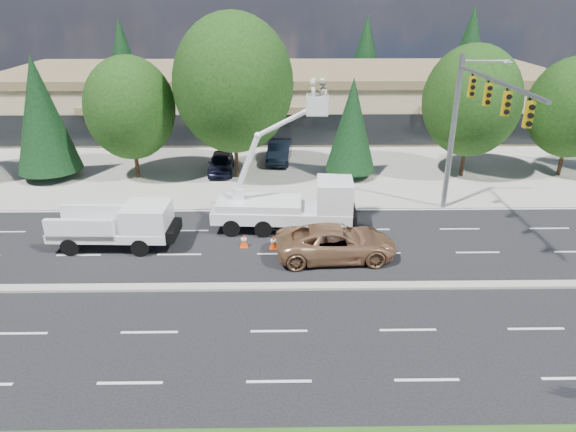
{
  "coord_description": "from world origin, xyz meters",
  "views": [
    {
      "loc": [
        0.1,
        -19.58,
        12.0
      ],
      "look_at": [
        0.43,
        2.45,
        2.4
      ],
      "focal_mm": 32.0,
      "sensor_mm": 36.0,
      "label": 1
    }
  ],
  "objects_px": {
    "bucket_truck": "(294,200)",
    "signal_mast": "(469,116)",
    "minivan": "(336,242)",
    "utility_pickup": "(120,230)"
  },
  "relations": [
    {
      "from": "bucket_truck",
      "to": "minivan",
      "type": "xyz_separation_m",
      "value": [
        2.0,
        -3.36,
        -0.91
      ]
    },
    {
      "from": "utility_pickup",
      "to": "bucket_truck",
      "type": "relative_size",
      "value": 0.74
    },
    {
      "from": "bucket_truck",
      "to": "minivan",
      "type": "height_order",
      "value": "bucket_truck"
    },
    {
      "from": "utility_pickup",
      "to": "bucket_truck",
      "type": "distance_m",
      "value": 9.12
    },
    {
      "from": "bucket_truck",
      "to": "signal_mast",
      "type": "bearing_deg",
      "value": 9.07
    },
    {
      "from": "signal_mast",
      "to": "utility_pickup",
      "type": "distance_m",
      "value": 19.04
    },
    {
      "from": "minivan",
      "to": "bucket_truck",
      "type": "bearing_deg",
      "value": 27.48
    },
    {
      "from": "utility_pickup",
      "to": "minivan",
      "type": "relative_size",
      "value": 1.03
    },
    {
      "from": "signal_mast",
      "to": "bucket_truck",
      "type": "relative_size",
      "value": 1.24
    },
    {
      "from": "utility_pickup",
      "to": "minivan",
      "type": "bearing_deg",
      "value": -5.1
    }
  ]
}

